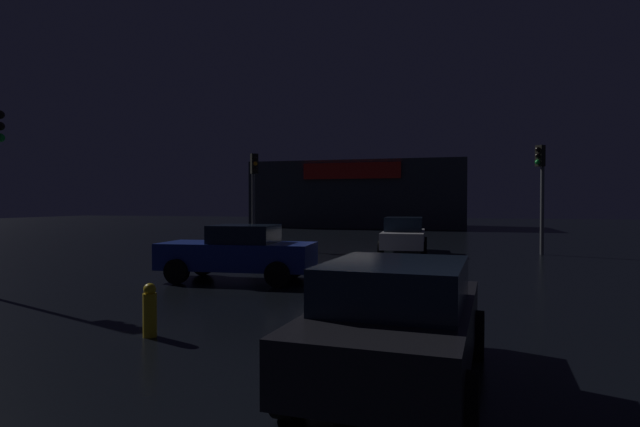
# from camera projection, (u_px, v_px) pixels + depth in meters

# --- Properties ---
(ground_plane) EXTENTS (120.00, 120.00, 0.00)m
(ground_plane) POSITION_uv_depth(u_px,v_px,m) (338.00, 270.00, 16.20)
(ground_plane) COLOR black
(store_building) EXTENTS (19.01, 9.37, 5.92)m
(store_building) POSITION_uv_depth(u_px,v_px,m) (361.00, 195.00, 47.38)
(store_building) COLOR #33383D
(store_building) RESTS_ON ground
(traffic_signal_opposite) EXTENTS (0.42, 0.42, 4.58)m
(traffic_signal_opposite) POSITION_uv_depth(u_px,v_px,m) (541.00, 179.00, 20.98)
(traffic_signal_opposite) COLOR #595B60
(traffic_signal_opposite) RESTS_ON ground
(traffic_signal_cross_left) EXTENTS (0.41, 0.43, 4.51)m
(traffic_signal_cross_left) POSITION_uv_depth(u_px,v_px,m) (254.00, 183.00, 23.84)
(traffic_signal_cross_left) COLOR #595B60
(traffic_signal_cross_left) RESTS_ON ground
(car_near) EXTENTS (2.11, 4.58, 1.56)m
(car_near) POSITION_uv_depth(u_px,v_px,m) (404.00, 235.00, 21.65)
(car_near) COLOR #B7B7BF
(car_near) RESTS_ON ground
(car_far) EXTENTS (2.15, 4.14, 1.48)m
(car_far) POSITION_uv_depth(u_px,v_px,m) (397.00, 320.00, 5.97)
(car_far) COLOR black
(car_far) RESTS_ON ground
(car_crossing) EXTENTS (4.35, 2.13, 1.55)m
(car_crossing) POSITION_uv_depth(u_px,v_px,m) (239.00, 252.00, 13.99)
(car_crossing) COLOR navy
(car_crossing) RESTS_ON ground
(fire_hydrant) EXTENTS (0.22, 0.22, 0.87)m
(fire_hydrant) POSITION_uv_depth(u_px,v_px,m) (150.00, 310.00, 8.10)
(fire_hydrant) COLOR gold
(fire_hydrant) RESTS_ON ground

